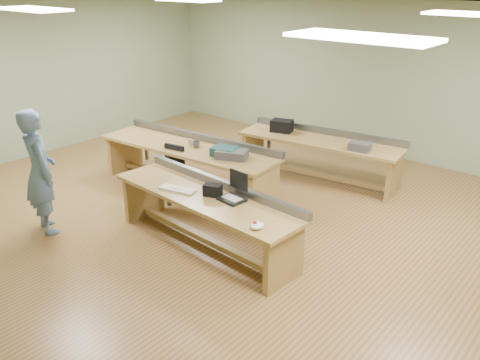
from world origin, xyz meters
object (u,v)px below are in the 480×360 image
(person, at_px, (40,172))
(laptop_base, at_px, (232,199))
(parts_bin_grey, at_px, (232,154))
(mug, at_px, (196,144))
(workbench_back, at_px, (320,149))
(drinks_can, at_px, (190,142))
(task_chair, at_px, (170,178))
(workbench_front, at_px, (207,208))
(parts_bin_teal, at_px, (225,151))
(camera_bag, at_px, (213,190))
(workbench_mid, at_px, (189,156))

(person, xyz_separation_m, laptop_base, (2.46, 1.21, -0.13))
(parts_bin_grey, xyz_separation_m, mug, (-0.80, 0.03, -0.02))
(workbench_back, xyz_separation_m, parts_bin_grey, (-0.56, -1.73, 0.26))
(drinks_can, bearing_deg, task_chair, -92.89)
(mug, relative_size, drinks_can, 1.05)
(workbench_front, bearing_deg, drinks_can, 144.71)
(workbench_front, xyz_separation_m, parts_bin_teal, (-0.81, 1.29, 0.26))
(camera_bag, bearing_deg, mug, 118.99)
(workbench_front, distance_m, parts_bin_teal, 1.55)
(workbench_mid, bearing_deg, task_chair, -95.30)
(workbench_back, height_order, laptop_base, workbench_back)
(laptop_base, bearing_deg, camera_bag, -167.33)
(laptop_base, xyz_separation_m, task_chair, (-1.99, 0.76, -0.46))
(task_chair, height_order, parts_bin_teal, parts_bin_teal)
(parts_bin_teal, bearing_deg, laptop_base, -45.78)
(task_chair, bearing_deg, parts_bin_teal, 20.39)
(camera_bag, height_order, drinks_can, camera_bag)
(workbench_back, distance_m, person, 4.61)
(camera_bag, relative_size, parts_bin_grey, 0.48)
(camera_bag, bearing_deg, task_chair, 133.25)
(mug, bearing_deg, parts_bin_grey, -2.08)
(task_chair, distance_m, parts_bin_teal, 1.06)
(laptop_base, height_order, camera_bag, camera_bag)
(laptop_base, distance_m, drinks_can, 2.32)
(workbench_mid, relative_size, drinks_can, 27.64)
(camera_bag, bearing_deg, parts_bin_grey, 99.27)
(workbench_front, height_order, parts_bin_teal, parts_bin_teal)
(laptop_base, bearing_deg, task_chair, 164.46)
(workbench_back, height_order, mug, workbench_back)
(laptop_base, bearing_deg, parts_bin_grey, 136.09)
(camera_bag, relative_size, parts_bin_teal, 0.57)
(workbench_front, bearing_deg, laptop_base, 13.72)
(parts_bin_teal, distance_m, parts_bin_grey, 0.15)
(drinks_can, bearing_deg, laptop_base, -31.68)
(workbench_mid, bearing_deg, mug, 4.67)
(parts_bin_teal, bearing_deg, parts_bin_grey, -7.10)
(person, xyz_separation_m, parts_bin_grey, (1.42, 2.42, -0.08))
(person, relative_size, parts_bin_grey, 3.72)
(workbench_front, bearing_deg, camera_bag, 23.67)
(workbench_mid, relative_size, mug, 26.26)
(drinks_can, bearing_deg, workbench_back, 49.11)
(laptop_base, height_order, mug, mug)
(workbench_back, distance_m, mug, 2.20)
(person, xyz_separation_m, task_chair, (0.47, 1.97, -0.59))
(laptop_base, bearing_deg, mug, 151.52)
(workbench_front, distance_m, task_chair, 1.83)
(workbench_front, xyz_separation_m, laptop_base, (0.38, 0.07, 0.21))
(camera_bag, distance_m, parts_bin_grey, 1.45)
(workbench_front, relative_size, parts_bin_grey, 6.10)
(person, relative_size, task_chair, 2.14)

